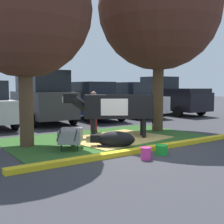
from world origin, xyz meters
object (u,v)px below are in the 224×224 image
(wheelbarrow, at_px, (71,136))
(bucket_pink, at_px, (146,153))
(calf_lying, at_px, (115,139))
(suv_dark_grey, at_px, (42,97))
(person_handler, at_px, (94,110))
(pickup_truck_black, at_px, (168,97))
(shade_tree_right, at_px, (159,9))
(shade_tree_left, at_px, (24,9))
(sedan_silver, at_px, (133,100))
(cow_holstein, at_px, (115,107))
(bucket_green, at_px, (162,150))
(sedan_blue, at_px, (92,101))

(wheelbarrow, xyz_separation_m, bucket_pink, (0.99, -2.06, -0.23))
(calf_lying, distance_m, suv_dark_grey, 6.85)
(person_handler, height_order, pickup_truck_black, pickup_truck_black)
(bucket_pink, xyz_separation_m, suv_dark_grey, (0.55, 8.32, 1.11))
(bucket_pink, bearing_deg, shade_tree_right, 43.09)
(wheelbarrow, bearing_deg, shade_tree_left, 130.58)
(bucket_pink, bearing_deg, wheelbarrow, 115.70)
(person_handler, xyz_separation_m, bucket_pink, (-1.11, -4.33, -0.69))
(calf_lying, bearing_deg, suv_dark_grey, 86.77)
(wheelbarrow, xyz_separation_m, sedan_silver, (7.03, 6.03, 0.60))
(suv_dark_grey, bearing_deg, sedan_silver, -2.39)
(shade_tree_right, height_order, sedan_silver, shade_tree_right)
(bucket_pink, distance_m, sedan_silver, 10.13)
(cow_holstein, bearing_deg, wheelbarrow, -158.92)
(shade_tree_right, bearing_deg, wheelbarrow, -165.74)
(calf_lying, bearing_deg, sedan_silver, 48.04)
(wheelbarrow, bearing_deg, cow_holstein, 21.08)
(cow_holstein, distance_m, bucket_green, 2.91)
(person_handler, distance_m, pickup_truck_black, 8.67)
(person_handler, bearing_deg, bucket_pink, -104.39)
(person_handler, xyz_separation_m, bucket_green, (-0.43, -4.17, -0.72))
(suv_dark_grey, height_order, pickup_truck_black, suv_dark_grey)
(bucket_pink, bearing_deg, sedan_blue, 67.98)
(person_handler, relative_size, suv_dark_grey, 0.34)
(bucket_pink, bearing_deg, bucket_green, 12.88)
(sedan_blue, distance_m, pickup_truck_black, 5.67)
(wheelbarrow, height_order, bucket_green, wheelbarrow)
(suv_dark_grey, xyz_separation_m, pickup_truck_black, (8.38, -0.26, -0.16))
(calf_lying, relative_size, bucket_green, 3.70)
(shade_tree_right, bearing_deg, bucket_pink, -136.91)
(calf_lying, height_order, suv_dark_grey, suv_dark_grey)
(suv_dark_grey, bearing_deg, bucket_pink, -93.78)
(shade_tree_left, bearing_deg, person_handler, 21.86)
(person_handler, bearing_deg, shade_tree_right, -26.68)
(shade_tree_right, relative_size, sedan_blue, 1.61)
(shade_tree_left, bearing_deg, suv_dark_grey, 64.78)
(pickup_truck_black, bearing_deg, person_handler, -154.47)
(bucket_green, bearing_deg, pickup_truck_black, 43.78)
(sedan_blue, height_order, sedan_silver, same)
(bucket_pink, xyz_separation_m, sedan_silver, (6.04, 8.09, 0.82))
(shade_tree_right, xyz_separation_m, calf_lying, (-3.23, -1.62, -4.53))
(person_handler, height_order, sedan_silver, sedan_silver)
(sedan_blue, bearing_deg, pickup_truck_black, -0.16)
(suv_dark_grey, relative_size, sedan_blue, 1.05)
(wheelbarrow, relative_size, pickup_truck_black, 0.27)
(sedan_blue, bearing_deg, cow_holstein, -112.54)
(calf_lying, height_order, person_handler, person_handler)
(calf_lying, relative_size, sedan_blue, 0.28)
(shade_tree_left, height_order, bucket_green, shade_tree_left)
(shade_tree_left, xyz_separation_m, pickup_truck_black, (10.83, 4.94, -2.85))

